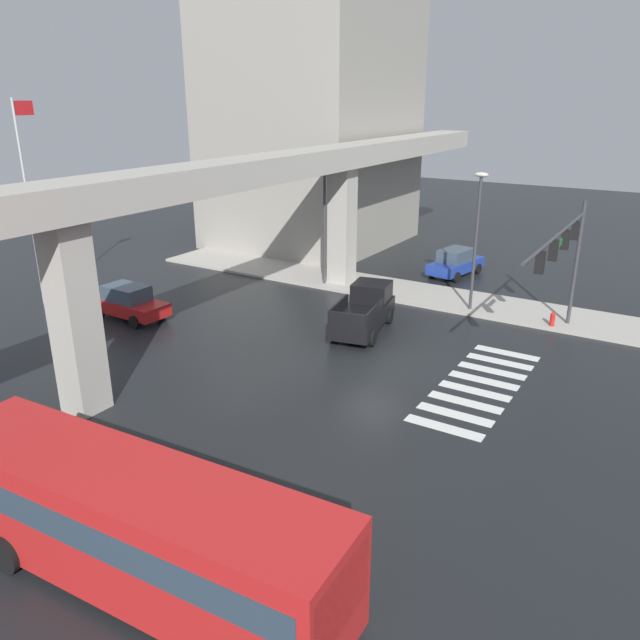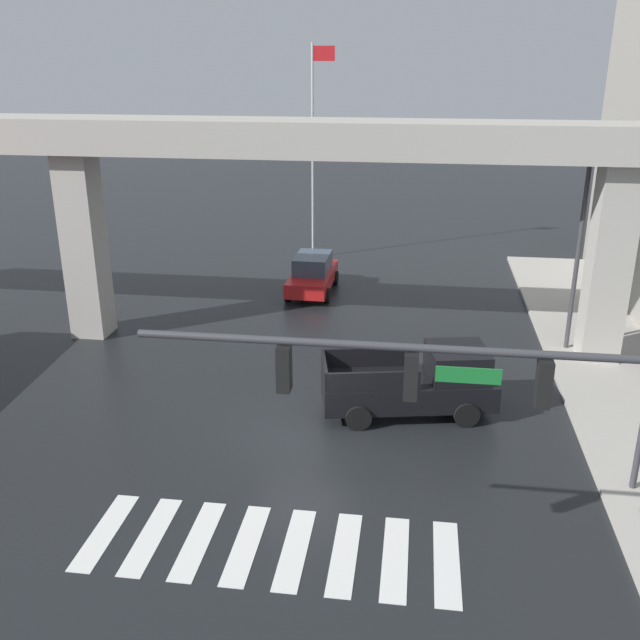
% 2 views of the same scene
% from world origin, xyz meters
% --- Properties ---
extents(ground_plane, '(120.00, 120.00, 0.00)m').
position_xyz_m(ground_plane, '(0.00, 0.00, 0.00)').
color(ground_plane, black).
extents(crosswalk_stripes, '(8.25, 2.80, 0.01)m').
position_xyz_m(crosswalk_stripes, '(0.00, -4.67, 0.01)').
color(crosswalk_stripes, silver).
rests_on(crosswalk_stripes, ground).
extents(elevated_overpass, '(54.67, 2.25, 8.13)m').
position_xyz_m(elevated_overpass, '(0.00, 6.98, 6.98)').
color(elevated_overpass, '#ADA89E').
rests_on(elevated_overpass, ground).
extents(pickup_truck, '(5.37, 2.86, 2.08)m').
position_xyz_m(pickup_truck, '(3.12, 2.11, 0.99)').
color(pickup_truck, black).
rests_on(pickup_truck, ground).
extents(sedan_red, '(2.04, 4.34, 1.72)m').
position_xyz_m(sedan_red, '(-1.72, 13.18, 0.85)').
color(sedan_red, red).
rests_on(sedan_red, ground).
extents(traffic_signal_mast, '(10.89, 0.32, 6.20)m').
position_xyz_m(traffic_signal_mast, '(5.24, -6.24, 4.67)').
color(traffic_signal_mast, '#38383D').
rests_on(traffic_signal_mast, ground).
extents(street_lamp_mid_block, '(0.44, 0.70, 7.24)m').
position_xyz_m(street_lamp_mid_block, '(8.47, 7.66, 4.56)').
color(street_lamp_mid_block, '#38383D').
rests_on(street_lamp_mid_block, ground).
extents(flagpole, '(1.16, 0.12, 10.69)m').
position_xyz_m(flagpole, '(-2.46, 19.00, 6.15)').
color(flagpole, silver).
rests_on(flagpole, ground).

